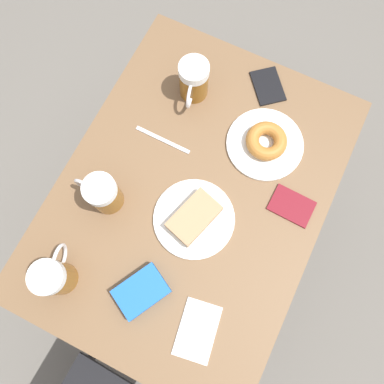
{
  "coord_description": "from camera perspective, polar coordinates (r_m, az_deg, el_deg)",
  "views": [
    {
      "loc": [
        -0.13,
        0.25,
        1.81
      ],
      "look_at": [
        0.0,
        0.0,
        0.74
      ],
      "focal_mm": 35.0,
      "sensor_mm": 36.0,
      "label": 1
    }
  ],
  "objects": [
    {
      "name": "blue_pouch",
      "position": [
        1.08,
        -7.85,
        -14.71
      ],
      "size": [
        0.15,
        0.17,
        0.04
      ],
      "rotation": [
        0.0,
        0.0,
        4.21
      ],
      "color": "blue",
      "rests_on": "table"
    },
    {
      "name": "fork",
      "position": [
        1.18,
        -4.47,
        7.93
      ],
      "size": [
        0.19,
        0.01,
        0.0
      ],
      "rotation": [
        0.0,
        0.0,
        4.7
      ],
      "color": "silver",
      "rests_on": "table"
    },
    {
      "name": "passport_near_edge",
      "position": [
        1.29,
        11.47,
        15.54
      ],
      "size": [
        0.15,
        0.15,
        0.01
      ],
      "rotation": [
        0.0,
        0.0,
        3.84
      ],
      "color": "black",
      "rests_on": "table"
    },
    {
      "name": "passport_far_edge",
      "position": [
        1.15,
        14.94,
        -2.04
      ],
      "size": [
        0.13,
        0.09,
        0.01
      ],
      "rotation": [
        0.0,
        0.0,
        4.68
      ],
      "color": "maroon",
      "rests_on": "table"
    },
    {
      "name": "beer_mug_center",
      "position": [
        1.08,
        -20.25,
        -12.0
      ],
      "size": [
        0.09,
        0.14,
        0.14
      ],
      "color": "#8C5619",
      "rests_on": "table"
    },
    {
      "name": "plate_with_cake",
      "position": [
        1.09,
        0.31,
        -3.98
      ],
      "size": [
        0.24,
        0.24,
        0.05
      ],
      "color": "white",
      "rests_on": "table"
    },
    {
      "name": "ground_plane",
      "position": [
        1.83,
        0.0,
        -5.98
      ],
      "size": [
        8.0,
        8.0,
        0.0
      ],
      "primitive_type": "plane",
      "color": "#666059"
    },
    {
      "name": "table",
      "position": [
        1.18,
        0.0,
        -1.01
      ],
      "size": [
        0.78,
        1.05,
        0.72
      ],
      "color": "brown",
      "rests_on": "ground_plane"
    },
    {
      "name": "plate_with_donut",
      "position": [
        1.18,
        11.16,
        7.42
      ],
      "size": [
        0.24,
        0.24,
        0.05
      ],
      "color": "white",
      "rests_on": "table"
    },
    {
      "name": "beer_mug_right",
      "position": [
        1.08,
        -13.42,
        -0.24
      ],
      "size": [
        0.14,
        0.09,
        0.14
      ],
      "color": "#8C5619",
      "rests_on": "table"
    },
    {
      "name": "beer_mug_left",
      "position": [
        1.2,
        0.25,
        16.61
      ],
      "size": [
        0.09,
        0.14,
        0.14
      ],
      "color": "#8C5619",
      "rests_on": "table"
    },
    {
      "name": "napkin_folded",
      "position": [
        1.09,
        0.82,
        -20.35
      ],
      "size": [
        0.12,
        0.17,
        0.0
      ],
      "rotation": [
        0.0,
        0.0,
        4.87
      ],
      "color": "white",
      "rests_on": "table"
    }
  ]
}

